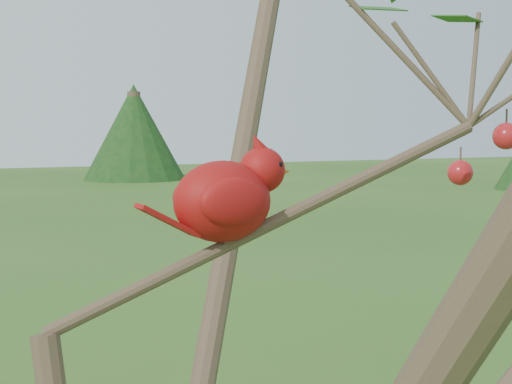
% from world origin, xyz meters
% --- Properties ---
extents(crabapple_tree, '(2.35, 2.05, 2.95)m').
position_xyz_m(crabapple_tree, '(0.03, -0.02, 2.12)').
color(crabapple_tree, '#473526').
rests_on(crabapple_tree, ground).
extents(cardinal, '(0.22, 0.12, 0.15)m').
position_xyz_m(cardinal, '(0.18, 0.08, 2.11)').
color(cardinal, '#A70E12').
rests_on(cardinal, ground).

